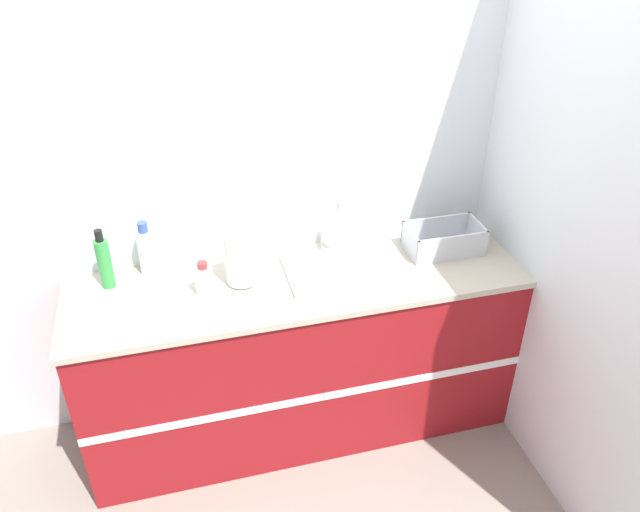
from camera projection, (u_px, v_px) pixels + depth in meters
name	position (u px, v px, depth m)	size (l,w,h in m)	color
ground_plane	(316.00, 463.00, 3.01)	(12.00, 12.00, 0.00)	slate
wall_back	(281.00, 165.00, 2.82)	(4.42, 0.06, 2.60)	silver
wall_right	(524.00, 169.00, 2.78)	(0.06, 2.57, 2.60)	silver
counter_cabinet	(301.00, 354.00, 3.01)	(2.04, 0.60, 0.89)	maroon
sink	(346.00, 265.00, 2.83)	(0.55, 0.33, 0.30)	silver
paper_towel_roll	(240.00, 258.00, 2.68)	(0.13, 0.13, 0.25)	#4C4C51
dish_rack	(443.00, 242.00, 2.95)	(0.35, 0.20, 0.13)	#B7BABF
bottle_green	(104.00, 262.00, 2.66)	(0.06, 0.06, 0.28)	#2D8C3D
bottle_clear	(147.00, 251.00, 2.75)	(0.08, 0.08, 0.26)	silver
bottle_white_spray	(204.00, 280.00, 2.64)	(0.08, 0.08, 0.15)	white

